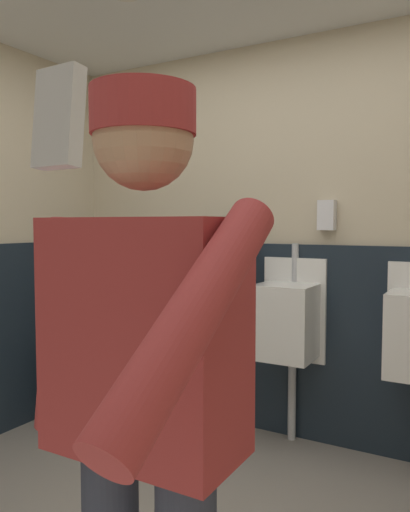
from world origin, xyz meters
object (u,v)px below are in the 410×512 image
object	(u,v)px
cell_phone	(59,118)
soap_dispenser	(327,215)
urinal_left	(184,310)
person	(143,387)
trash_bin	(76,378)
urinal_middle	(289,320)

from	to	relation	value
cell_phone	soap_dispenser	distance (m)	2.60
urinal_left	person	distance (m)	2.25
person	trash_bin	distance (m)	2.46
urinal_left	cell_phone	bearing A→B (deg)	-60.58
person	cell_phone	size ratio (longest dim) A/B	15.13
urinal_left	trash_bin	bearing A→B (deg)	-150.15
urinal_left	urinal_middle	distance (m)	0.75
person	urinal_left	bearing A→B (deg)	119.80
urinal_left	soap_dispenser	world-z (taller)	soap_dispenser
urinal_middle	person	bearing A→B (deg)	-79.41
trash_bin	soap_dispenser	bearing A→B (deg)	17.20
person	trash_bin	xyz separation A→B (m)	(-1.76, 1.57, -0.69)
urinal_left	person	xyz separation A→B (m)	(1.11, -1.94, 0.21)
trash_bin	urinal_left	bearing A→B (deg)	29.85
urinal_left	cell_phone	distance (m)	2.89
urinal_middle	soap_dispenser	bearing A→B (deg)	32.10
soap_dispenser	person	bearing A→B (deg)	-85.21
trash_bin	soap_dispenser	size ratio (longest dim) A/B	3.31
soap_dispenser	cell_phone	bearing A→B (deg)	-80.29
soap_dispenser	urinal_left	bearing A→B (deg)	-172.76
trash_bin	soap_dispenser	xyz separation A→B (m)	(1.59, 0.49, 1.12)
urinal_middle	person	distance (m)	1.99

